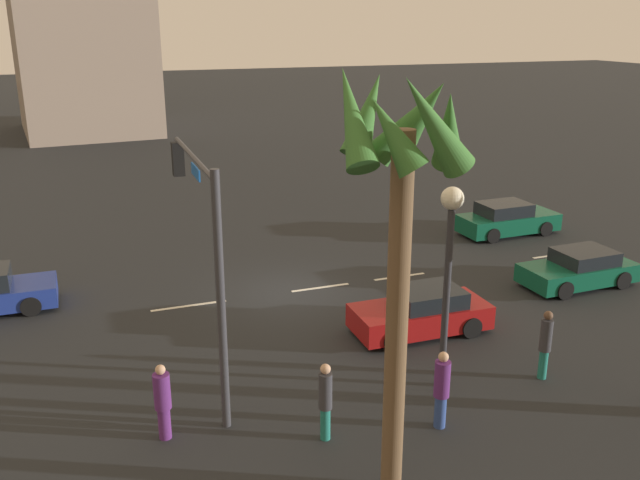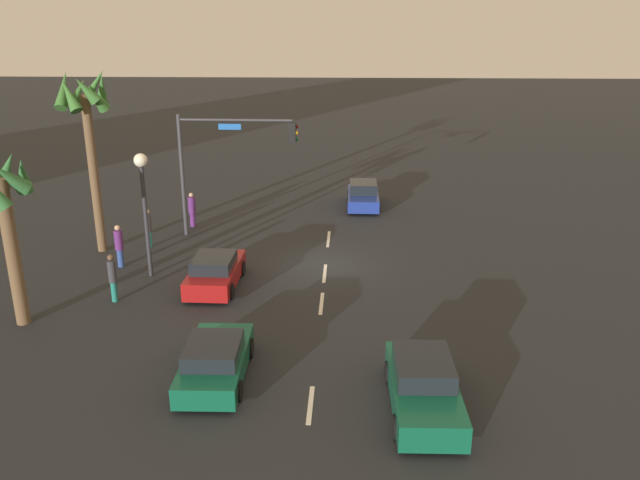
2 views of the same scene
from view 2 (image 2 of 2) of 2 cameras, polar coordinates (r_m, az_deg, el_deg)
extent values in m
plane|color=#232628|center=(28.21, 0.53, -2.18)|extent=(220.00, 220.00, 0.00)
cube|color=silver|center=(18.26, -0.87, -14.71)|extent=(1.90, 0.14, 0.01)
cube|color=silver|center=(24.27, 0.13, -5.76)|extent=(2.03, 0.14, 0.01)
cube|color=silver|center=(27.12, 0.43, -3.04)|extent=(2.14, 0.14, 0.01)
cube|color=silver|center=(31.48, 0.77, 0.09)|extent=(2.49, 0.14, 0.01)
cube|color=#0F5138|center=(19.51, -9.42, -10.95)|extent=(4.12, 1.88, 0.65)
cube|color=black|center=(19.03, -9.65, -9.83)|extent=(2.00, 1.62, 0.48)
cylinder|color=black|center=(20.84, -11.07, -9.53)|extent=(0.65, 0.24, 0.64)
cylinder|color=black|center=(20.55, -6.42, -9.70)|extent=(0.65, 0.24, 0.64)
cylinder|color=black|center=(18.71, -12.70, -13.17)|extent=(0.65, 0.24, 0.64)
cylinder|color=black|center=(18.39, -7.47, -13.44)|extent=(0.65, 0.24, 0.64)
cube|color=maroon|center=(26.02, -9.42, -3.07)|extent=(4.13, 1.82, 0.71)
cube|color=black|center=(25.58, -9.61, -2.01)|extent=(1.99, 1.58, 0.50)
cylinder|color=black|center=(27.43, -10.55, -2.41)|extent=(0.64, 0.23, 0.64)
cylinder|color=black|center=(27.08, -7.10, -2.51)|extent=(0.64, 0.23, 0.64)
cylinder|color=black|center=(25.15, -11.89, -4.49)|extent=(0.64, 0.23, 0.64)
cylinder|color=black|center=(24.77, -8.13, -4.64)|extent=(0.64, 0.23, 0.64)
cube|color=#0F5138|center=(18.08, 9.35, -13.39)|extent=(4.45, 1.87, 0.74)
cube|color=black|center=(17.98, 9.35, -11.23)|extent=(2.15, 1.61, 0.53)
cylinder|color=black|center=(17.21, 12.80, -16.30)|extent=(0.64, 0.23, 0.64)
cylinder|color=black|center=(16.97, 7.01, -16.49)|extent=(0.64, 0.23, 0.64)
cylinder|color=black|center=(19.47, 11.28, -11.71)|extent=(0.64, 0.23, 0.64)
cylinder|color=black|center=(19.25, 6.26, -11.80)|extent=(0.64, 0.23, 0.64)
cube|color=navy|center=(37.23, 3.92, 3.79)|extent=(4.25, 1.78, 0.67)
cube|color=black|center=(37.32, 3.94, 4.83)|extent=(2.04, 1.57, 0.59)
cylinder|color=black|center=(36.03, 5.28, 2.96)|extent=(0.64, 0.22, 0.64)
cylinder|color=black|center=(36.00, 2.62, 3.00)|extent=(0.64, 0.22, 0.64)
cylinder|color=black|center=(38.57, 5.13, 4.02)|extent=(0.64, 0.22, 0.64)
cylinder|color=black|center=(38.54, 2.64, 4.06)|extent=(0.64, 0.22, 0.64)
cylinder|color=#38383D|center=(32.09, -12.36, 5.66)|extent=(0.20, 0.20, 6.09)
cylinder|color=#38383D|center=(30.95, -7.71, 10.72)|extent=(0.21, 5.53, 0.12)
cube|color=black|center=(30.62, -2.50, 9.70)|extent=(0.32, 0.32, 0.95)
sphere|color=#360503|center=(30.56, -2.17, 10.24)|extent=(0.20, 0.20, 0.20)
sphere|color=orange|center=(30.60, -2.16, 9.69)|extent=(0.20, 0.20, 0.20)
sphere|color=black|center=(30.65, -2.16, 9.13)|extent=(0.20, 0.20, 0.20)
cube|color=#1959B2|center=(31.05, -8.19, 10.13)|extent=(0.06, 1.10, 0.28)
cylinder|color=#2D2D33|center=(27.09, -15.47, 1.51)|extent=(0.18, 0.18, 4.71)
sphere|color=#F2EACC|center=(26.47, -15.96, 6.96)|extent=(0.56, 0.56, 0.56)
cylinder|color=#59266B|center=(34.08, -11.47, 1.85)|extent=(0.38, 0.38, 0.77)
cylinder|color=#59266B|center=(33.86, -11.55, 3.15)|extent=(0.50, 0.50, 0.84)
sphere|color=tan|center=(33.73, -11.61, 4.02)|extent=(0.23, 0.23, 0.23)
cylinder|color=#1E7266|center=(31.34, -15.22, 0.08)|extent=(0.31, 0.31, 0.79)
cylinder|color=#333338|center=(31.10, -15.34, 1.51)|extent=(0.41, 0.41, 0.86)
sphere|color=tan|center=(30.95, -15.43, 2.48)|extent=(0.23, 0.23, 0.23)
cylinder|color=#1E7266|center=(25.57, -18.15, -4.47)|extent=(0.23, 0.23, 0.80)
cylinder|color=#333338|center=(25.26, -18.34, -2.71)|extent=(0.31, 0.31, 0.88)
sphere|color=brown|center=(25.07, -18.47, -1.53)|extent=(0.24, 0.24, 0.24)
cylinder|color=#2D478C|center=(29.12, -17.63, -1.57)|extent=(0.39, 0.39, 0.80)
cylinder|color=#59266B|center=(28.85, -17.80, 0.00)|extent=(0.51, 0.51, 0.88)
sphere|color=tan|center=(28.69, -17.91, 1.05)|extent=(0.24, 0.24, 0.24)
cylinder|color=brown|center=(30.65, -19.81, 5.50)|extent=(0.42, 0.42, 7.26)
cone|color=#38702D|center=(30.91, -19.86, 12.92)|extent=(0.66, 1.59, 1.83)
cone|color=#38702D|center=(30.71, -21.13, 12.31)|extent=(1.27, 1.23, 1.42)
cone|color=#38702D|center=(30.40, -22.26, 12.49)|extent=(1.55, 0.64, 1.79)
cone|color=#38702D|center=(29.68, -21.76, 12.07)|extent=(1.15, 1.38, 1.56)
cone|color=#38702D|center=(29.47, -20.45, 12.64)|extent=(1.09, 1.31, 1.32)
cone|color=#38702D|center=(29.65, -19.61, 12.08)|extent=(1.39, 0.98, 1.38)
cone|color=#38702D|center=(30.21, -19.17, 12.77)|extent=(1.33, 1.11, 1.60)
cylinder|color=brown|center=(24.19, -26.10, -1.13)|extent=(0.48, 0.48, 5.28)
cone|color=#2D6633|center=(24.03, -26.55, 5.72)|extent=(0.69, 1.09, 1.35)
cone|color=#2D6633|center=(22.88, -26.34, 5.13)|extent=(1.43, 1.24, 1.34)
cone|color=#2D6633|center=(23.49, -25.35, 5.35)|extent=(1.33, 1.07, 1.48)
camera|label=1|loc=(39.65, -32.16, 14.50)|focal=38.38mm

